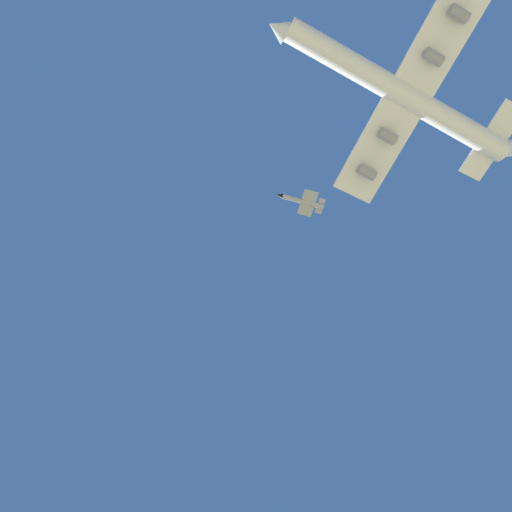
# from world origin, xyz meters

# --- Properties ---
(carrier_jet) EXTENTS (71.26, 58.40, 18.75)m
(carrier_jet) POSITION_xyz_m (-7.98, 96.96, 143.05)
(carrier_jet) COLOR white
(chase_jet_right_wing) EXTENTS (13.66, 11.86, 4.00)m
(chase_jet_right_wing) POSITION_xyz_m (-18.65, 57.89, 150.18)
(chase_jet_right_wing) COLOR #999EA3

